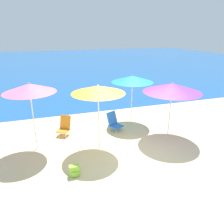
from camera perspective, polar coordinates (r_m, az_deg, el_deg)
ground_plane at (r=7.03m, az=5.40°, el=-11.99°), size 60.00×60.00×0.00m
sea_water at (r=30.24m, az=-14.01°, el=12.48°), size 60.00×40.00×0.01m
beach_umbrella_teal at (r=9.20m, az=5.34°, el=8.61°), size 1.76×1.76×2.08m
beach_umbrella_yellow at (r=6.87m, az=-3.64°, el=5.85°), size 1.71×1.71×2.20m
beach_umbrella_pink at (r=7.23m, az=-20.77°, el=5.86°), size 1.63×1.63×2.29m
beach_umbrella_purple at (r=8.07m, az=15.45°, el=6.14°), size 2.09×2.09×2.08m
beach_chair_orange at (r=8.58m, az=-12.33°, el=-3.53°), size 0.63×0.65×0.74m
beach_chair_blue at (r=8.75m, az=0.51°, el=-2.60°), size 0.65×0.71×0.73m
backpack_lime at (r=6.27m, az=-9.78°, el=-14.90°), size 0.28×0.20×0.32m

